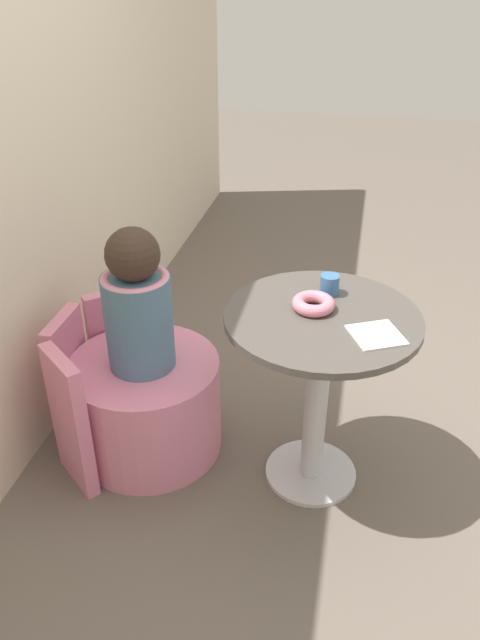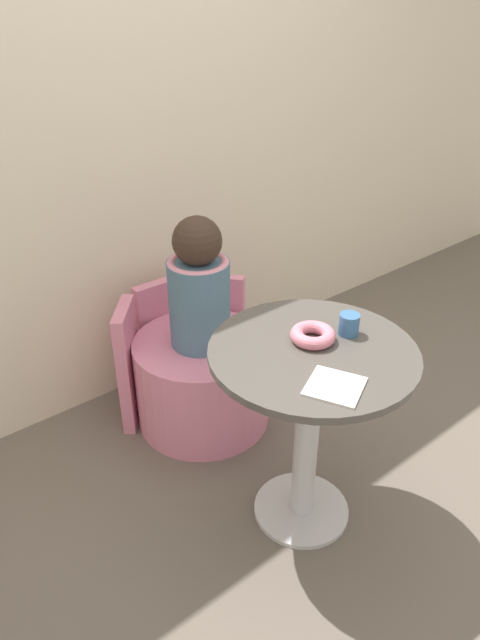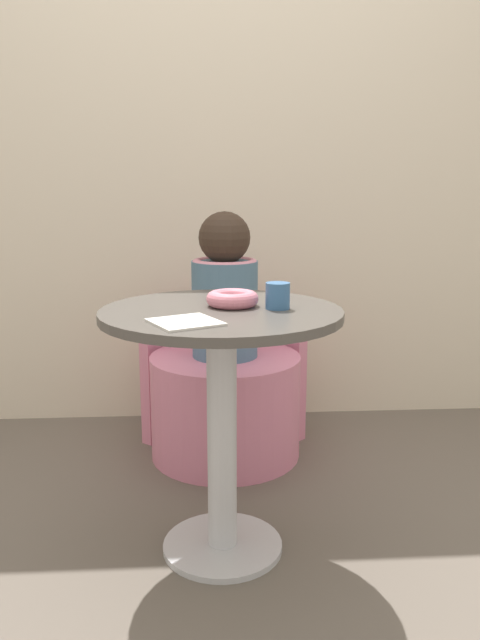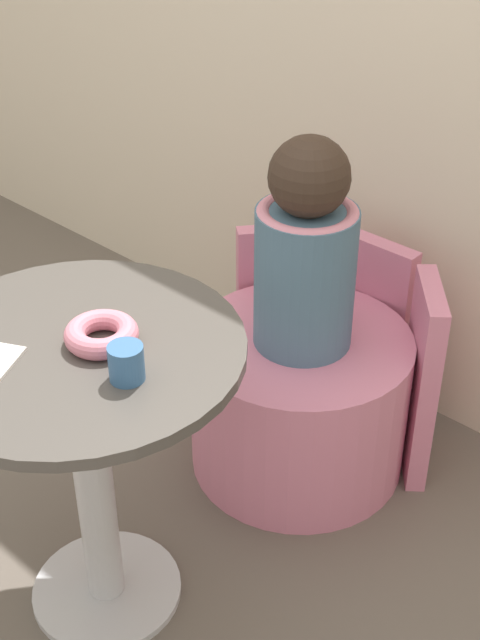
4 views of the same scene
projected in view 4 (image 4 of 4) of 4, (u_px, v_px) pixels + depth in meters
name	position (u px, v px, depth m)	size (l,w,h in m)	color
ground_plane	(109.00, 599.00, 2.06)	(12.00, 12.00, 0.00)	#665B51
round_table	(86.00, 421.00, 1.79)	(0.65, 0.65, 0.71)	silver
tub_chair	(299.00, 401.00, 2.36)	(0.57, 0.57, 0.40)	pink
booth_backrest	(354.00, 339.00, 2.46)	(0.67, 0.25, 0.55)	pink
child_figure	(306.00, 252.00, 2.11)	(0.25, 0.25, 0.54)	slate
donut	(101.00, 334.00, 1.68)	(0.14, 0.14, 0.04)	pink
cup	(126.00, 363.00, 1.58)	(0.07, 0.07, 0.07)	#386699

